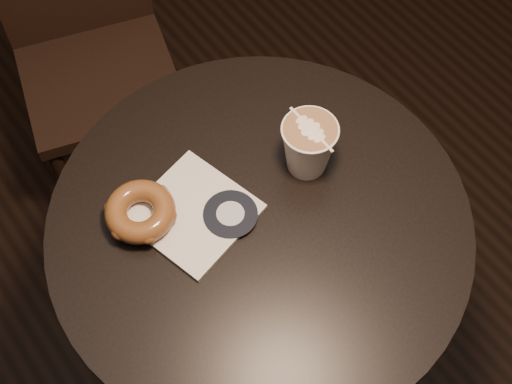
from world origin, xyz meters
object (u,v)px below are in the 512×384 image
Objects in this scene: cafe_table at (259,270)px; doughnut at (140,212)px; latte_cup at (308,147)px; pastry_bag at (193,213)px; chair at (83,25)px.

doughnut is (-0.15, 0.12, 0.23)m from cafe_table.
cafe_table is at bearing -163.17° from latte_cup.
doughnut reaches higher than cafe_table.
pastry_bag is 1.50× the size of doughnut.
latte_cup is (0.13, 0.04, 0.25)m from cafe_table.
cafe_table is 4.35× the size of pastry_bag.
latte_cup is at bearing -23.74° from pastry_bag.
latte_cup is at bearing -15.24° from doughnut.
chair reaches higher than latte_cup.
latte_cup is (0.07, -0.73, 0.29)m from chair.
doughnut is at bearing 135.44° from pastry_bag.
doughnut is (-0.21, -0.66, 0.26)m from chair.
cafe_table is at bearing -56.90° from pastry_bag.
cafe_table is 0.23m from pastry_bag.
chair is at bearing 85.94° from cafe_table.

